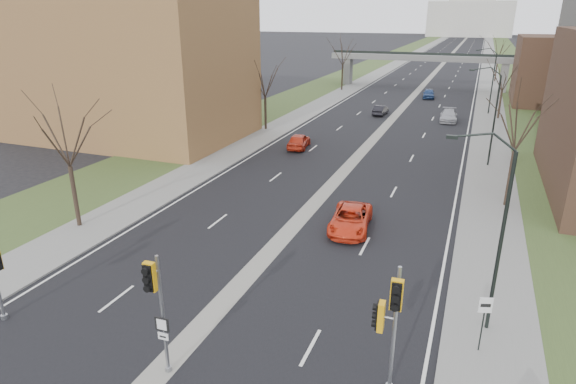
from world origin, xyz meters
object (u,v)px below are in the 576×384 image
Objects in this scene: car_left_far at (381,110)px; car_right_mid at (449,116)px; car_right_far at (429,94)px; speed_limit_sign at (484,314)px; car_right_near at (351,219)px; signal_pole_median at (156,297)px; car_left_near at (299,141)px; signal_pole_right at (390,314)px.

car_right_mid reaches higher than car_left_far.
car_left_far is 17.40m from car_right_far.
speed_limit_sign is 0.56× the size of car_right_far.
signal_pole_median is at bearing -108.20° from car_right_near.
car_left_near is 20.89m from car_left_far.
car_right_mid is at bearing 80.26° from signal_pole_median.
car_right_near is at bearing 101.13° from car_left_far.
speed_limit_sign is at bearing 45.33° from signal_pole_right.
signal_pole_median is at bearing -96.90° from car_right_far.
car_left_far is 38.40m from car_right_near.
car_left_near is at bearing 112.62° from signal_pole_right.
signal_pole_right is 2.05× the size of speed_limit_sign.
car_left_far is at bearing 98.53° from signal_pole_right.
signal_pole_right is 1.29× the size of car_left_far.
signal_pole_median is 1.26× the size of car_left_far.
speed_limit_sign is 49.68m from car_left_far.
speed_limit_sign reaches higher than car_left_near.
car_right_near is at bearing 106.61° from signal_pole_right.
car_right_far reaches higher than car_right_mid.
car_left_near is 23.62m from car_right_mid.
car_right_mid is at bearing 176.62° from car_left_far.
signal_pole_median reaches higher than car_left_far.
car_right_mid reaches higher than car_right_near.
car_right_far is (-4.37, 17.75, 0.03)m from car_right_mid.
car_right_far reaches higher than car_left_far.
car_left_near is 0.87× the size of car_right_near.
signal_pole_right is 14.44m from car_right_near.
car_left_near reaches higher than car_right_mid.
signal_pole_right is 50.50m from car_right_mid.
car_left_far is at bearing 89.94° from signal_pole_median.
signal_pole_median is 70.52m from car_right_far.
car_right_near reaches higher than car_left_far.
signal_pole_median is 16.23m from car_right_near.
car_right_far is at bearing -111.61° from car_left_near.
car_right_far is (-5.67, 68.16, -2.59)m from signal_pole_right.
car_left_far is at bearing -110.17° from car_left_near.
signal_pole_median is at bearing -100.01° from car_right_mid.
signal_pole_right reaches higher than car_right_near.
car_right_near is (-7.93, 9.80, -1.12)m from speed_limit_sign.
car_right_near is (5.57, -37.99, 0.07)m from car_left_far.
car_right_near is 37.18m from car_right_mid.
car_right_near is 1.02× the size of car_right_mid.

